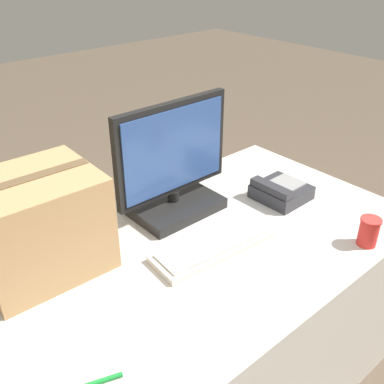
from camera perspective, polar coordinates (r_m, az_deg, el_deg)
office_desk at (r=1.74m, az=-2.13°, el=-17.92°), size 1.80×0.90×0.72m
monitor at (r=1.67m, az=-2.42°, el=2.59°), size 0.49×0.26×0.43m
keyboard at (r=1.53m, az=2.70°, el=-6.85°), size 0.45×0.19×0.03m
desk_phone at (r=1.84m, az=11.16°, el=0.10°), size 0.19×0.19×0.08m
paper_cup_right at (r=1.64m, az=21.52°, el=-4.70°), size 0.07×0.07×0.10m
cardboard_box at (r=1.45m, az=-19.03°, el=-3.91°), size 0.38×0.32×0.32m
pen_marker at (r=1.17m, az=-12.32°, el=-22.63°), size 0.13×0.06×0.01m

